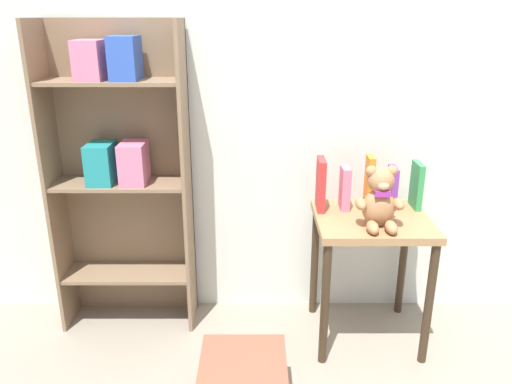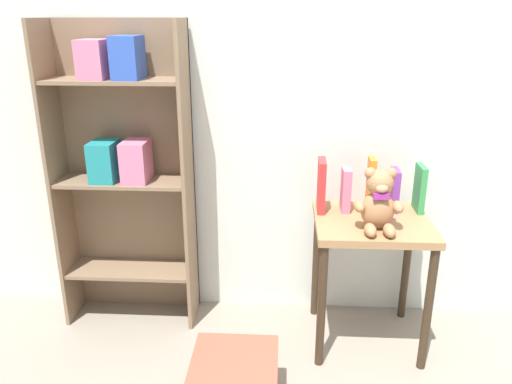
{
  "view_description": "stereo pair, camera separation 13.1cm",
  "coord_description": "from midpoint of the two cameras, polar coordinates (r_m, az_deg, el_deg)",
  "views": [
    {
      "loc": [
        -0.35,
        -1.03,
        1.56
      ],
      "look_at": [
        -0.35,
        1.21,
        0.76
      ],
      "focal_mm": 35.0,
      "sensor_mm": 36.0,
      "label": 1
    },
    {
      "loc": [
        -0.22,
        -1.03,
        1.56
      ],
      "look_at": [
        -0.35,
        1.21,
        0.76
      ],
      "focal_mm": 35.0,
      "sensor_mm": 36.0,
      "label": 2
    }
  ],
  "objects": [
    {
      "name": "teddy_bear",
      "position": [
        2.27,
        12.33,
        -0.86
      ],
      "size": [
        0.22,
        0.2,
        0.28
      ],
      "color": "#A8754C",
      "rests_on": "display_table"
    },
    {
      "name": "display_table",
      "position": [
        2.46,
        11.44,
        -5.32
      ],
      "size": [
        0.54,
        0.49,
        0.65
      ],
      "color": "#9E754C",
      "rests_on": "ground_plane"
    },
    {
      "name": "book_standing_pink",
      "position": [
        2.46,
        8.58,
        0.42
      ],
      "size": [
        0.04,
        0.1,
        0.21
      ],
      "primitive_type": "cube",
      "rotation": [
        0.0,
        0.0,
        0.01
      ],
      "color": "#D17093",
      "rests_on": "display_table"
    },
    {
      "name": "book_standing_orange",
      "position": [
        2.48,
        11.29,
        1.06
      ],
      "size": [
        0.03,
        0.1,
        0.27
      ],
      "primitive_type": "cube",
      "rotation": [
        0.0,
        0.0,
        -0.03
      ],
      "color": "orange",
      "rests_on": "display_table"
    },
    {
      "name": "book_standing_purple",
      "position": [
        2.53,
        13.82,
        0.52
      ],
      "size": [
        0.04,
        0.12,
        0.21
      ],
      "primitive_type": "cube",
      "rotation": [
        0.0,
        0.0,
        -0.04
      ],
      "color": "purple",
      "rests_on": "display_table"
    },
    {
      "name": "wall_back",
      "position": [
        2.55,
        6.52,
        12.44
      ],
      "size": [
        4.8,
        0.06,
        2.5
      ],
      "color": "silver",
      "rests_on": "ground_plane"
    },
    {
      "name": "book_standing_green",
      "position": [
        2.56,
        16.44,
        0.73
      ],
      "size": [
        0.03,
        0.13,
        0.23
      ],
      "primitive_type": "cube",
      "rotation": [
        0.0,
        0.0,
        0.0
      ],
      "color": "#33934C",
      "rests_on": "display_table"
    },
    {
      "name": "bookshelf_side",
      "position": [
        2.57,
        -16.68,
        3.26
      ],
      "size": [
        0.68,
        0.26,
        1.55
      ],
      "color": "#7F664C",
      "rests_on": "ground_plane"
    },
    {
      "name": "book_standing_red",
      "position": [
        2.44,
        5.84,
        0.87
      ],
      "size": [
        0.04,
        0.15,
        0.26
      ],
      "primitive_type": "cube",
      "rotation": [
        0.0,
        0.0,
        -0.02
      ],
      "color": "red",
      "rests_on": "display_table"
    }
  ]
}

